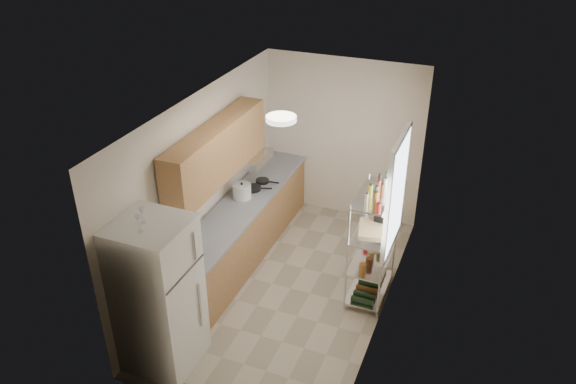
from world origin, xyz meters
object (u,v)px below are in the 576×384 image
at_px(refrigerator, 158,295).
at_px(frying_pan_large, 253,188).
at_px(espresso_machine, 384,211).
at_px(cutting_board, 373,229).
at_px(rice_cooker, 242,191).

relative_size(refrigerator, frying_pan_large, 7.47).
xyz_separation_m(frying_pan_large, espresso_machine, (1.99, -0.32, 0.23)).
xyz_separation_m(refrigerator, espresso_machine, (1.93, 2.24, 0.24)).
bearing_deg(cutting_board, frying_pan_large, 163.68).
height_order(refrigerator, cutting_board, refrigerator).
relative_size(frying_pan_large, espresso_machine, 0.86).
height_order(refrigerator, espresso_machine, refrigerator).
distance_m(refrigerator, cutting_board, 2.73).
bearing_deg(rice_cooker, frying_pan_large, 81.95).
relative_size(frying_pan_large, cutting_board, 0.53).
relative_size(rice_cooker, frying_pan_large, 1.06).
bearing_deg(rice_cooker, cutting_board, -8.51).
bearing_deg(cutting_board, refrigerator, -133.09).
xyz_separation_m(rice_cooker, espresso_machine, (2.03, -0.05, 0.15)).
bearing_deg(espresso_machine, frying_pan_large, 177.76).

